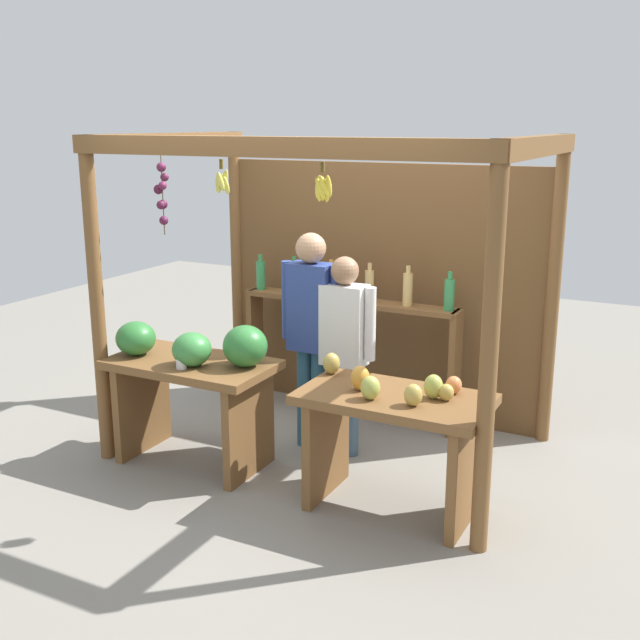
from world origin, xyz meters
name	(u,v)px	position (x,y,z in m)	size (l,w,h in m)	color
ground_plane	(331,447)	(0.00, 0.00, 0.00)	(12.00, 12.00, 0.00)	gray
market_stall	(354,264)	(0.00, 0.40, 1.35)	(2.91, 1.89, 2.31)	brown
fruit_counter_left	(194,373)	(-0.74, -0.68, 0.68)	(1.22, 0.64, 1.06)	brown
fruit_counter_right	(393,424)	(0.76, -0.67, 0.57)	(1.17, 0.64, 0.93)	brown
bottle_shelf_unit	(350,324)	(-0.16, 0.67, 0.80)	(1.86, 0.22, 1.32)	brown
vendor_man	(311,321)	(-0.15, -0.03, 0.98)	(0.48, 0.22, 1.63)	#285572
vendor_woman	(344,340)	(0.13, -0.04, 0.88)	(0.48, 0.20, 1.48)	#3F5C74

